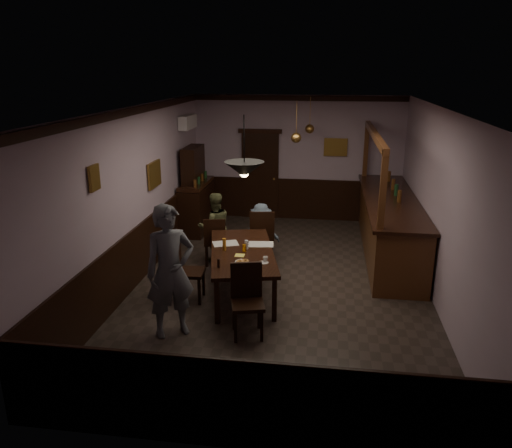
% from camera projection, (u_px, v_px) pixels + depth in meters
% --- Properties ---
extents(room, '(5.01, 8.01, 3.01)m').
position_uv_depth(room, '(282.00, 201.00, 8.25)').
color(room, '#2D2621').
rests_on(room, ground).
extents(dining_table, '(1.46, 2.37, 0.75)m').
position_uv_depth(dining_table, '(242.00, 254.00, 8.16)').
color(dining_table, black).
rests_on(dining_table, ground).
extents(chair_far_left, '(0.48, 0.48, 0.93)m').
position_uv_depth(chair_far_left, '(215.00, 239.00, 9.39)').
color(chair_far_left, black).
rests_on(chair_far_left, ground).
extents(chair_far_right, '(0.52, 0.52, 1.07)m').
position_uv_depth(chair_far_right, '(262.00, 235.00, 9.43)').
color(chair_far_right, black).
rests_on(chair_far_right, ground).
extents(chair_near, '(0.54, 0.54, 1.02)m').
position_uv_depth(chair_near, '(247.00, 296.00, 6.95)').
color(chair_near, black).
rests_on(chair_near, ground).
extents(chair_side, '(0.47, 0.47, 1.02)m').
position_uv_depth(chair_side, '(185.00, 267.00, 7.95)').
color(chair_side, black).
rests_on(chair_side, ground).
extents(person_standing, '(0.82, 0.76, 1.89)m').
position_uv_depth(person_standing, '(170.00, 271.00, 6.82)').
color(person_standing, slate).
rests_on(person_standing, ground).
extents(person_seated_left, '(0.81, 0.75, 1.34)m').
position_uv_depth(person_seated_left, '(215.00, 227.00, 9.61)').
color(person_seated_left, brown).
rests_on(person_seated_left, ground).
extents(person_seated_right, '(0.75, 0.46, 1.11)m').
position_uv_depth(person_seated_right, '(261.00, 231.00, 9.71)').
color(person_seated_right, '#4F5F71').
rests_on(person_seated_right, ground).
extents(newspaper_left, '(0.50, 0.43, 0.01)m').
position_uv_depth(newspaper_left, '(225.00, 243.00, 8.45)').
color(newspaper_left, silver).
rests_on(newspaper_left, dining_table).
extents(newspaper_right, '(0.45, 0.35, 0.01)m').
position_uv_depth(newspaper_right, '(261.00, 244.00, 8.41)').
color(newspaper_right, silver).
rests_on(newspaper_right, dining_table).
extents(napkin, '(0.18, 0.18, 0.00)m').
position_uv_depth(napkin, '(240.00, 255.00, 7.93)').
color(napkin, '#EFE458').
rests_on(napkin, dining_table).
extents(saucer, '(0.15, 0.15, 0.01)m').
position_uv_depth(saucer, '(264.00, 263.00, 7.62)').
color(saucer, white).
rests_on(saucer, dining_table).
extents(coffee_cup, '(0.10, 0.10, 0.07)m').
position_uv_depth(coffee_cup, '(265.00, 259.00, 7.64)').
color(coffee_cup, white).
rests_on(coffee_cup, saucer).
extents(pastry_plate, '(0.22, 0.22, 0.01)m').
position_uv_depth(pastry_plate, '(242.00, 262.00, 7.64)').
color(pastry_plate, white).
rests_on(pastry_plate, dining_table).
extents(pastry_ring_a, '(0.13, 0.13, 0.04)m').
position_uv_depth(pastry_ring_a, '(240.00, 262.00, 7.57)').
color(pastry_ring_a, '#C68C47').
rests_on(pastry_ring_a, pastry_plate).
extents(pastry_ring_b, '(0.13, 0.13, 0.04)m').
position_uv_depth(pastry_ring_b, '(245.00, 261.00, 7.60)').
color(pastry_ring_b, '#C68C47').
rests_on(pastry_ring_b, pastry_plate).
extents(soda_can, '(0.07, 0.07, 0.12)m').
position_uv_depth(soda_can, '(244.00, 248.00, 8.07)').
color(soda_can, orange).
rests_on(soda_can, dining_table).
extents(beer_glass, '(0.06, 0.06, 0.20)m').
position_uv_depth(beer_glass, '(224.00, 244.00, 8.13)').
color(beer_glass, '#BF721E').
rests_on(beer_glass, dining_table).
extents(water_glass, '(0.06, 0.06, 0.15)m').
position_uv_depth(water_glass, '(246.00, 245.00, 8.18)').
color(water_glass, silver).
rests_on(water_glass, dining_table).
extents(pepper_mill, '(0.04, 0.04, 0.14)m').
position_uv_depth(pepper_mill, '(219.00, 263.00, 7.42)').
color(pepper_mill, black).
rests_on(pepper_mill, dining_table).
extents(sideboard, '(0.52, 1.46, 1.93)m').
position_uv_depth(sideboard, '(196.00, 197.00, 11.36)').
color(sideboard, black).
rests_on(sideboard, ground).
extents(bar_counter, '(1.01, 4.35, 2.44)m').
position_uv_depth(bar_counter, '(389.00, 225.00, 9.92)').
color(bar_counter, '#512F15').
rests_on(bar_counter, ground).
extents(door_back, '(0.90, 0.06, 2.10)m').
position_uv_depth(door_back, '(260.00, 176.00, 12.24)').
color(door_back, black).
rests_on(door_back, ground).
extents(ac_unit, '(0.20, 0.85, 0.30)m').
position_uv_depth(ac_unit, '(188.00, 122.00, 11.03)').
color(ac_unit, white).
rests_on(ac_unit, ground).
extents(picture_left_small, '(0.04, 0.28, 0.36)m').
position_uv_depth(picture_left_small, '(94.00, 178.00, 6.88)').
color(picture_left_small, olive).
rests_on(picture_left_small, ground).
extents(picture_left_large, '(0.04, 0.62, 0.48)m').
position_uv_depth(picture_left_large, '(154.00, 174.00, 9.28)').
color(picture_left_large, olive).
rests_on(picture_left_large, ground).
extents(picture_back, '(0.55, 0.04, 0.42)m').
position_uv_depth(picture_back, '(336.00, 147.00, 11.78)').
color(picture_back, olive).
rests_on(picture_back, ground).
extents(pendant_iron, '(0.56, 0.56, 0.86)m').
position_uv_depth(pendant_iron, '(244.00, 169.00, 6.93)').
color(pendant_iron, black).
rests_on(pendant_iron, ground).
extents(pendant_brass_mid, '(0.20, 0.20, 0.81)m').
position_uv_depth(pendant_brass_mid, '(296.00, 138.00, 9.68)').
color(pendant_brass_mid, '#BF8C3F').
rests_on(pendant_brass_mid, ground).
extents(pendant_brass_far, '(0.20, 0.20, 0.81)m').
position_uv_depth(pendant_brass_far, '(310.00, 129.00, 11.05)').
color(pendant_brass_far, '#BF8C3F').
rests_on(pendant_brass_far, ground).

